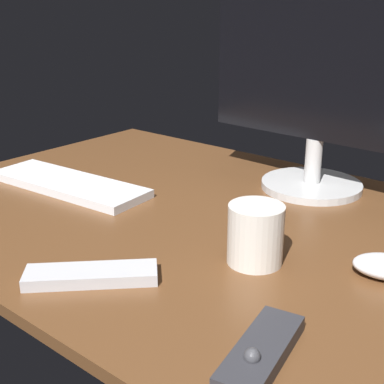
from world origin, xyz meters
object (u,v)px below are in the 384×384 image
(keyboard, at_px, (68,184))
(media_remote, at_px, (261,352))
(tv_remote, at_px, (91,275))
(coffee_mug, at_px, (256,234))
(monitor, at_px, (319,89))

(keyboard, height_order, media_remote, media_remote)
(tv_remote, height_order, coffee_mug, coffee_mug)
(keyboard, bearing_deg, monitor, 34.53)
(monitor, bearing_deg, keyboard, -138.49)
(monitor, height_order, keyboard, monitor)
(tv_remote, bearing_deg, media_remote, -43.90)
(monitor, distance_m, keyboard, 0.57)
(keyboard, bearing_deg, media_remote, -24.20)
(tv_remote, bearing_deg, keyboard, 101.82)
(keyboard, height_order, coffee_mug, coffee_mug)
(coffee_mug, bearing_deg, monitor, 104.09)
(monitor, bearing_deg, media_remote, -65.45)
(coffee_mug, bearing_deg, tv_remote, -127.08)
(monitor, distance_m, tv_remote, 0.61)
(monitor, xyz_separation_m, keyboard, (-0.42, -0.34, -0.21))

